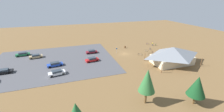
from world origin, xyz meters
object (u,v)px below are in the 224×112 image
Objects in this scene: bicycle_white_front_row at (146,51)px; car_tan_by_curb at (36,56)px; car_black_near_entry at (3,71)px; car_maroon_far_end at (92,52)px; bicycle_blue_yard_right at (150,49)px; visitor_by_pavilion at (153,44)px; car_green_front_row at (23,54)px; car_white_aisle_side at (57,73)px; bicycle_yellow_yard_front at (159,53)px; bicycle_black_yard_left at (150,54)px; pine_midwest at (197,86)px; car_blue_inner_stall at (55,64)px; pine_far_west at (147,81)px; bike_pavilion at (173,54)px; bicycle_orange_back_row at (152,43)px; trash_bin at (125,47)px; car_red_second_row at (92,59)px; bicycle_purple_edge_south at (148,44)px; bicycle_red_lone_west at (152,52)px; lot_sign at (117,50)px; bicycle_green_edge_north at (156,45)px; bicycle_silver_near_sign at (140,54)px.

bicycle_white_front_row is 0.32× the size of car_tan_by_curb.
car_black_near_entry is 28.79m from car_maroon_far_end.
bicycle_blue_yard_right is 0.97× the size of visitor_by_pavilion.
bicycle_blue_yard_right is 0.34× the size of car_green_front_row.
car_white_aisle_side is 23.52m from car_green_front_row.
bicycle_white_front_row is at bearing -49.28° from bicycle_yellow_yard_front.
pine_midwest is at bearing 75.71° from bicycle_black_yard_left.
bicycle_yellow_yard_front is at bearing 179.30° from car_blue_inner_stall.
car_tan_by_curb is (24.99, -34.48, -4.49)m from pine_far_west.
pine_midwest is at bearing 63.01° from bike_pavilion.
car_tan_by_curb is 2.73× the size of visitor_by_pavilion.
bike_pavilion is at bearing 86.47° from bicycle_blue_yard_right.
bicycle_yellow_yard_front is (5.22, 13.11, 0.01)m from bicycle_orange_back_row.
car_tan_by_curb is at bearing -0.10° from visitor_by_pavilion.
trash_bin is at bearing -148.97° from car_white_aisle_side.
car_tan_by_curb is (44.57, -4.82, 0.37)m from bicycle_blue_yard_right.
bicycle_purple_edge_south is at bearing -157.70° from car_red_second_row.
bicycle_red_lone_west is 2.51m from bicycle_black_yard_left.
visitor_by_pavilion reaches higher than car_black_near_entry.
lot_sign is 1.73× the size of bicycle_orange_back_row.
bicycle_white_front_row is at bearing 132.45° from trash_bin.
bicycle_green_edge_north is 0.30× the size of car_red_second_row.
car_green_front_row is at bearing -25.57° from bike_pavilion.
car_red_second_row is at bearing 31.73° from trash_bin.
car_red_second_row is (28.85, 11.84, 0.35)m from bicycle_purple_edge_south.
trash_bin is at bearing -171.79° from car_maroon_far_end.
car_red_second_row is 2.74× the size of visitor_by_pavilion.
bicycle_red_lone_west is 2.55m from bicycle_white_front_row.
lot_sign reaches higher than bicycle_silver_near_sign.
car_black_near_entry is (44.69, 1.07, 0.33)m from bicycle_silver_near_sign.
pine_midwest is 3.64× the size of bicycle_yellow_yard_front.
car_red_second_row reaches higher than car_black_near_entry.
car_maroon_far_end is (9.45, -2.91, -0.69)m from lot_sign.
bicycle_green_edge_north reaches higher than bicycle_silver_near_sign.
car_maroon_far_end is (25.06, -8.75, 0.34)m from bicycle_yellow_yard_front.
bicycle_blue_yard_right is at bearing 177.90° from lot_sign.
car_blue_inner_stall is (30.71, 0.44, 0.36)m from bicycle_silver_near_sign.
bicycle_blue_yard_right is at bearing -172.72° from car_blue_inner_stall.
car_blue_inner_stall is at bearing 7.28° from bicycle_blue_yard_right.
bicycle_silver_near_sign is 18.73m from car_red_second_row.
bicycle_red_lone_west is at bearing -141.15° from bicycle_black_yard_left.
car_white_aisle_side reaches higher than bicycle_purple_edge_south.
bicycle_orange_back_row is 14.11m from bicycle_yellow_yard_front.
car_green_front_row reaches higher than bicycle_purple_edge_south.
bike_pavilion is 3.14× the size of car_black_near_entry.
bike_pavilion is at bearing 91.76° from bicycle_red_lone_west.
pine_far_west is at bearing 143.06° from car_black_near_entry.
pine_midwest is 0.82× the size of pine_far_west.
bicycle_white_front_row is 0.95× the size of bicycle_silver_near_sign.
bicycle_orange_back_row is at bearing -167.05° from car_black_near_entry.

